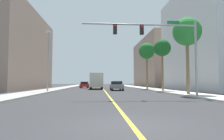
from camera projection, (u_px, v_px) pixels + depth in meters
ground at (102, 88)px, 47.88m from camera, size 192.00×192.00×0.00m
sidewalk_left at (66, 87)px, 47.27m from camera, size 3.18×168.00×0.15m
sidewalk_right at (137, 87)px, 48.51m from camera, size 3.18×168.00×0.15m
lane_marking_center at (102, 88)px, 47.88m from camera, size 0.16×144.00×0.01m
building_right_near at (220, 39)px, 32.95m from camera, size 13.62×19.83×16.90m
building_right_far at (161, 63)px, 61.66m from camera, size 12.16×27.67×14.56m
traffic_signal_mast at (162, 40)px, 17.08m from camera, size 10.00×0.36×6.53m
street_lamp at (48, 58)px, 25.96m from camera, size 0.56×0.28×7.97m
palm_near at (187, 32)px, 20.63m from camera, size 2.93×2.93×7.93m
palm_mid at (162, 49)px, 29.02m from camera, size 2.48×2.48×7.46m
palm_far at (147, 51)px, 37.45m from camera, size 3.05×3.05×8.61m
car_gray at (116, 86)px, 31.83m from camera, size 1.93×4.44×1.48m
car_black at (97, 84)px, 55.86m from camera, size 1.83×3.81×1.44m
car_red at (84, 85)px, 44.86m from camera, size 1.91×4.06×1.41m
delivery_truck at (96, 81)px, 37.85m from camera, size 2.46×7.31×2.97m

